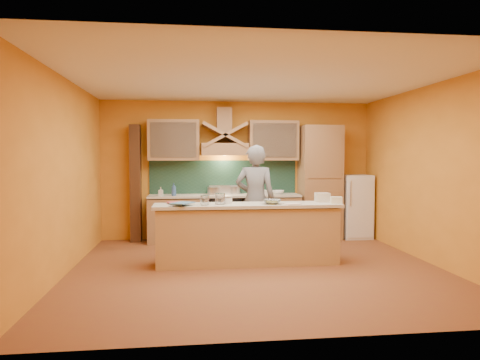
{
  "coord_description": "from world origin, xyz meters",
  "views": [
    {
      "loc": [
        -1.0,
        -6.25,
        1.68
      ],
      "look_at": [
        -0.15,
        0.9,
        1.28
      ],
      "focal_mm": 32.0,
      "sensor_mm": 36.0,
      "label": 1
    }
  ],
  "objects": [
    {
      "name": "base_cabinet_left",
      "position": [
        -1.25,
        2.2,
        0.43
      ],
      "size": [
        1.1,
        0.6,
        0.86
      ],
      "primitive_type": "cube",
      "color": "#9F7248",
      "rests_on": "floor"
    },
    {
      "name": "soap_bottle_a",
      "position": [
        -1.55,
        2.1,
        1.0
      ],
      "size": [
        0.09,
        0.09,
        0.17
      ],
      "primitive_type": "imported",
      "rotation": [
        0.0,
        0.0,
        -0.24
      ],
      "color": "beige",
      "rests_on": "counter_top"
    },
    {
      "name": "kitchen_scale",
      "position": [
        -0.39,
        0.39,
        0.99
      ],
      "size": [
        0.12,
        0.12,
        0.1
      ],
      "primitive_type": "cube",
      "rotation": [
        0.0,
        0.0,
        -0.06
      ],
      "color": "white",
      "rests_on": "island_top"
    },
    {
      "name": "grocery_bag_a",
      "position": [
        1.14,
        0.45,
        1.02
      ],
      "size": [
        0.23,
        0.18,
        0.14
      ],
      "primitive_type": "cube",
      "rotation": [
        0.0,
        0.0,
        -0.02
      ],
      "color": "beige",
      "rests_on": "island_top"
    },
    {
      "name": "hood_chimney",
      "position": [
        -0.3,
        2.35,
        2.4
      ],
      "size": [
        0.3,
        0.3,
        0.5
      ],
      "primitive_type": "cube",
      "color": "#9F7248",
      "rests_on": "wall_back"
    },
    {
      "name": "backsplash",
      "position": [
        -0.3,
        2.48,
        1.25
      ],
      "size": [
        3.0,
        0.03,
        0.7
      ],
      "primitive_type": "cube",
      "color": "#173429",
      "rests_on": "wall_back"
    },
    {
      "name": "pantry_column",
      "position": [
        1.65,
        2.2,
        1.15
      ],
      "size": [
        0.8,
        0.6,
        2.3
      ],
      "primitive_type": "cube",
      "color": "#9F7248",
      "rests_on": "floor"
    },
    {
      "name": "book_upper",
      "position": [
        -1.21,
        0.21,
        0.98
      ],
      "size": [
        0.39,
        0.42,
        0.03
      ],
      "primitive_type": "imported",
      "rotation": [
        0.0,
        0.0,
        -0.54
      ],
      "color": "teal",
      "rests_on": "island_top"
    },
    {
      "name": "upper_cabinet_left",
      "position": [
        -1.3,
        2.33,
        2.0
      ],
      "size": [
        1.0,
        0.35,
        0.8
      ],
      "primitive_type": "cube",
      "color": "#9F7248",
      "rests_on": "wall_back"
    },
    {
      "name": "soap_bottle_b",
      "position": [
        -1.3,
        2.08,
        1.04
      ],
      "size": [
        0.12,
        0.12,
        0.25
      ],
      "primitive_type": "imported",
      "rotation": [
        0.0,
        0.0,
        0.24
      ],
      "color": "#2F4D83",
      "rests_on": "counter_top"
    },
    {
      "name": "grocery_bag_b",
      "position": [
        1.28,
        0.18,
        1.0
      ],
      "size": [
        0.19,
        0.16,
        0.11
      ],
      "primitive_type": "cube",
      "rotation": [
        0.0,
        0.0,
        -0.17
      ],
      "color": "beige",
      "rests_on": "island_top"
    },
    {
      "name": "island_top",
      "position": [
        -0.1,
        0.3,
        0.92
      ],
      "size": [
        2.9,
        0.62,
        0.05
      ],
      "primitive_type": "cube",
      "color": "beige",
      "rests_on": "island_body"
    },
    {
      "name": "range_hood",
      "position": [
        -0.3,
        2.25,
        1.82
      ],
      "size": [
        0.92,
        0.5,
        0.24
      ],
      "primitive_type": "cube",
      "color": "#9F7248",
      "rests_on": "wall_back"
    },
    {
      "name": "trim_column_left",
      "position": [
        -2.05,
        2.35,
        1.15
      ],
      "size": [
        0.2,
        0.3,
        2.3
      ],
      "primitive_type": "cube",
      "color": "#472816",
      "rests_on": "floor"
    },
    {
      "name": "stove",
      "position": [
        -0.3,
        2.2,
        0.45
      ],
      "size": [
        0.6,
        0.58,
        0.9
      ],
      "primitive_type": "cube",
      "color": "black",
      "rests_on": "floor"
    },
    {
      "name": "upper_cabinet_right",
      "position": [
        0.7,
        2.33,
        2.0
      ],
      "size": [
        1.0,
        0.35,
        0.8
      ],
      "primitive_type": "cube",
      "color": "#9F7248",
      "rests_on": "wall_back"
    },
    {
      "name": "jar_large",
      "position": [
        -0.53,
        0.28,
        1.03
      ],
      "size": [
        0.17,
        0.17,
        0.17
      ],
      "primitive_type": "cylinder",
      "rotation": [
        0.0,
        0.0,
        -0.09
      ],
      "color": "white",
      "rests_on": "island_top"
    },
    {
      "name": "floor",
      "position": [
        0.0,
        0.0,
        0.0
      ],
      "size": [
        5.5,
        5.0,
        0.01
      ],
      "primitive_type": "cube",
      "color": "brown",
      "rests_on": "ground"
    },
    {
      "name": "pot_small",
      "position": [
        -0.07,
        2.36,
        0.98
      ],
      "size": [
        0.22,
        0.22,
        0.15
      ],
      "primitive_type": "cylinder",
      "rotation": [
        0.0,
        0.0,
        -0.13
      ],
      "color": "#B7B6BE",
      "rests_on": "stove"
    },
    {
      "name": "wall_front",
      "position": [
        0.0,
        -2.5,
        1.4
      ],
      "size": [
        5.5,
        0.02,
        2.8
      ],
      "primitive_type": "cube",
      "color": "orange",
      "rests_on": "floor"
    },
    {
      "name": "island_body",
      "position": [
        -0.1,
        0.3,
        0.44
      ],
      "size": [
        2.8,
        0.55,
        0.88
      ],
      "primitive_type": "cube",
      "color": "tan",
      "rests_on": "floor"
    },
    {
      "name": "book_lower",
      "position": [
        -1.32,
        0.35,
        0.96
      ],
      "size": [
        0.31,
        0.36,
        0.03
      ],
      "primitive_type": "imported",
      "rotation": [
        0.0,
        0.0,
        0.31
      ],
      "color": "#BB4247",
      "rests_on": "island_top"
    },
    {
      "name": "cloth",
      "position": [
        0.57,
        0.12,
        0.95
      ],
      "size": [
        0.28,
        0.23,
        0.02
      ],
      "primitive_type": "cube",
      "rotation": [
        0.0,
        0.0,
        0.26
      ],
      "color": "beige",
      "rests_on": "island_top"
    },
    {
      "name": "mixing_bowl",
      "position": [
        0.27,
        0.21,
        0.98
      ],
      "size": [
        0.37,
        0.37,
        0.07
      ],
      "primitive_type": "imported",
      "rotation": [
        0.0,
        0.0,
        -0.3
      ],
      "color": "silver",
      "rests_on": "island_top"
    },
    {
      "name": "ceiling",
      "position": [
        0.0,
        0.0,
        2.8
      ],
      "size": [
        5.5,
        5.0,
        0.01
      ],
      "primitive_type": "cube",
      "color": "white",
      "rests_on": "wall_back"
    },
    {
      "name": "person",
      "position": [
        0.12,
        0.97,
        0.94
      ],
      "size": [
        0.77,
        0.59,
        1.87
      ],
      "primitive_type": "imported",
      "rotation": [
        0.0,
        0.0,
        2.91
      ],
      "color": "slate",
      "rests_on": "floor"
    },
    {
      "name": "wall_right",
      "position": [
        2.75,
        0.0,
        1.4
      ],
      "size": [
        0.02,
        5.0,
        2.8
      ],
      "primitive_type": "cube",
      "color": "orange",
      "rests_on": "floor"
    },
    {
      "name": "fridge",
      "position": [
        2.4,
        2.2,
        0.65
      ],
      "size": [
        0.58,
        0.6,
        1.3
      ],
      "primitive_type": "cube",
      "color": "white",
      "rests_on": "floor"
    },
    {
      "name": "base_cabinet_right",
      "position": [
        0.65,
        2.2,
        0.43
      ],
      "size": [
        1.1,
        0.6,
        0.86
      ],
      "primitive_type": "cube",
      "color": "#9F7248",
      "rests_on": "floor"
    },
    {
      "name": "counter_top",
      "position": [
        -0.3,
        2.2,
        0.9
      ],
      "size": [
        3.0,
        0.62,
        0.04
      ],
      "primitive_type": "cube",
      "color": "beige",
      "rests_on": "base_cabinet_left"
    },
    {
      "name": "wall_left",
      "position": [
        -2.75,
        0.0,
        1.4
      ],
      "size": [
        0.02,
        5.0,
        2.8
      ],
      "primitive_type": "cube",
      "color": "orange",
      "rests_on": "floor"
    },
    {
      "name": "pot_large",
      "position": [
        -0.52,
        2.2,
        0.98
      ],
      "size": [
        0.27,
        0.27,
        0.15
      ],
      "primitive_type": "cylinder",
      "rotation": [
        0.0,
        0.0,
        -0.09
      ],
      "color": "#B4B4BB",
      "rests_on": "stove"
    },
    {
      "name": "bowl_back",
      "position": [
        0.79,
        2.24,
        0.96
      ],
      "size": [
        0.27,
        0.27,
        0.07
      ],
      "primitive_type": "imported",
      "rotation": [
        0.0,
        0.0,
        -0.2
      ],
      "color": "white",
      "rests_on": "counter_top"
    },
    {
      "name": "jar_small",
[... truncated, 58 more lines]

